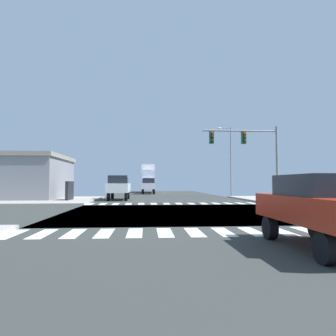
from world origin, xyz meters
TOP-DOWN VIEW (x-y plane):
  - ground at (0.00, 0.00)m, footprint 90.00×90.00m
  - sidewalk_corner_ne at (13.00, 12.00)m, footprint 12.00×12.00m
  - sidewalk_corner_nw at (-13.00, 12.00)m, footprint 12.00×12.00m
  - crosswalk_near at (-0.25, -7.30)m, footprint 13.50×2.00m
  - crosswalk_far at (-0.25, 7.30)m, footprint 13.50×2.00m
  - traffic_signal_mast at (5.78, 6.80)m, footprint 6.18×0.55m
  - street_lamp at (7.48, 18.96)m, footprint 1.78×0.32m
  - bank_building at (-16.35, 14.65)m, footprint 13.08×9.66m
  - box_truck_nearside_1 at (-2.00, 37.69)m, footprint 2.40×7.20m
  - sedan_crossing_2 at (2.00, -10.24)m, footprint 1.80×4.30m
  - pickup_queued_1 at (-5.00, 12.93)m, footprint 2.00×5.10m
  - pickup_leading_2 at (-2.00, 29.53)m, footprint 2.00×5.10m

SIDE VIEW (x-z plane):
  - ground at x=0.00m, z-range -0.05..0.00m
  - crosswalk_near at x=-0.25m, z-range 0.00..0.01m
  - crosswalk_far at x=-0.25m, z-range 0.00..0.01m
  - sidewalk_corner_ne at x=13.00m, z-range 0.00..0.14m
  - sidewalk_corner_nw at x=-13.00m, z-range 0.00..0.14m
  - sedan_crossing_2 at x=2.00m, z-range 0.18..2.06m
  - pickup_queued_1 at x=-5.00m, z-range 0.12..2.47m
  - pickup_leading_2 at x=-2.00m, z-range 0.12..2.47m
  - bank_building at x=-16.35m, z-range 0.01..4.42m
  - box_truck_nearside_1 at x=-2.00m, z-range 0.14..4.99m
  - traffic_signal_mast at x=5.78m, z-range 1.48..7.71m
  - street_lamp at x=7.48m, z-range 0.79..9.10m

